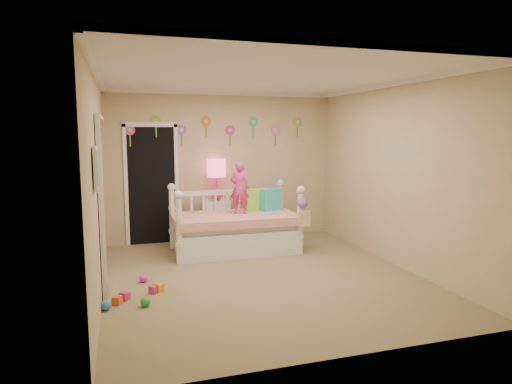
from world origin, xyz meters
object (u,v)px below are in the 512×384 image
object	(u,v)px
daybed	(235,218)
nightstand	(217,221)
child	(239,188)
table_lamp	(216,173)

from	to	relation	value
daybed	nightstand	bearing A→B (deg)	101.18
nightstand	child	bearing A→B (deg)	-67.71
daybed	child	distance (m)	0.49
daybed	child	size ratio (longest dim) A/B	2.40
nightstand	table_lamp	xyz separation A→B (m)	(0.00, 0.00, 0.84)
daybed	table_lamp	distance (m)	0.99
daybed	nightstand	world-z (taller)	daybed
table_lamp	nightstand	bearing A→B (deg)	0.00
child	table_lamp	bearing A→B (deg)	-52.41
daybed	table_lamp	xyz separation A→B (m)	(-0.14, 0.72, 0.66)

